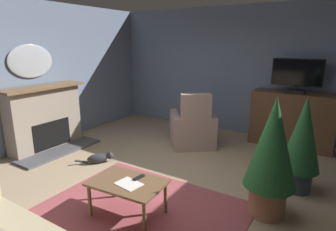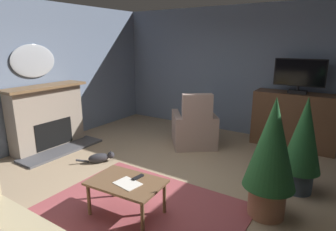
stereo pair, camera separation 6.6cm
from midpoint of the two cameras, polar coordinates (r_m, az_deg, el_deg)
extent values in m
cube|color=tan|center=(4.17, -0.90, -15.10)|extent=(6.75, 6.92, 0.04)
cube|color=slate|center=(6.55, 15.15, 8.71)|extent=(6.75, 0.10, 2.83)
cube|color=slate|center=(5.99, -26.79, 7.10)|extent=(0.10, 6.92, 2.83)
cube|color=#9E474C|center=(3.72, -4.97, -18.73)|extent=(2.45, 1.84, 0.01)
cube|color=#4C4C51|center=(5.82, -20.48, -6.63)|extent=(0.50, 1.62, 0.04)
cube|color=gray|center=(5.96, -23.20, -0.53)|extent=(0.37, 1.42, 1.21)
cube|color=black|center=(5.92, -22.14, -3.38)|extent=(0.10, 0.80, 0.52)
cube|color=brown|center=(5.80, -23.61, 5.40)|extent=(0.49, 1.58, 0.05)
ellipsoid|color=#B2B7BF|center=(5.97, -25.49, 10.02)|extent=(0.06, 0.90, 0.63)
cube|color=#402A1C|center=(6.24, 24.16, -5.49)|extent=(1.50, 0.46, 0.06)
cube|color=brown|center=(6.09, 24.68, -0.89)|extent=(1.56, 0.52, 1.10)
sphere|color=tan|center=(5.86, 21.61, -0.60)|extent=(0.03, 0.03, 0.03)
sphere|color=tan|center=(5.78, 27.04, -1.39)|extent=(0.03, 0.03, 0.03)
cube|color=black|center=(5.93, 25.20, 4.40)|extent=(0.33, 0.20, 0.06)
cylinder|color=black|center=(5.91, 25.27, 5.06)|extent=(0.04, 0.04, 0.08)
cube|color=black|center=(5.88, 25.60, 7.92)|extent=(0.91, 0.05, 0.52)
cube|color=black|center=(5.85, 25.55, 7.90)|extent=(0.87, 0.01, 0.48)
cube|color=brown|center=(3.46, -7.98, -13.38)|extent=(0.92, 0.64, 0.03)
cylinder|color=brown|center=(3.56, -0.19, -16.53)|extent=(0.04, 0.04, 0.42)
cylinder|color=brown|center=(3.94, -10.41, -13.41)|extent=(0.04, 0.04, 0.42)
cylinder|color=brown|center=(3.22, -4.60, -20.35)|extent=(0.04, 0.04, 0.42)
cylinder|color=brown|center=(3.64, -15.32, -16.29)|extent=(0.04, 0.04, 0.42)
cube|color=black|center=(3.50, -5.63, -12.45)|extent=(0.07, 0.17, 0.02)
cube|color=silver|center=(3.40, -7.68, -13.60)|extent=(0.33, 0.26, 0.01)
cube|color=#A3897F|center=(5.78, 5.55, -3.70)|extent=(0.98, 1.04, 0.46)
cube|color=#A3897F|center=(5.29, 6.33, 0.85)|extent=(0.56, 0.49, 0.66)
cube|color=#A3897F|center=(5.70, 2.11, -2.84)|extent=(0.64, 0.78, 0.66)
cube|color=#A3897F|center=(5.81, 8.97, -2.66)|extent=(0.64, 0.78, 0.66)
cylinder|color=#3D4C5B|center=(4.46, 25.43, -11.91)|extent=(0.38, 0.38, 0.32)
cone|color=#235B2D|center=(4.21, 26.46, -3.52)|extent=(0.53, 0.53, 1.05)
cylinder|color=#99664C|center=(3.75, 19.98, -15.95)|extent=(0.44, 0.44, 0.39)
cone|color=#235B2D|center=(3.45, 21.06, -5.30)|extent=(0.61, 0.61, 1.09)
ellipsoid|color=#2D2D33|center=(5.09, -13.63, -8.44)|extent=(0.35, 0.38, 0.16)
sphere|color=#2D2D33|center=(5.10, -11.21, -7.95)|extent=(0.12, 0.12, 0.12)
cone|color=#2D2D33|center=(5.11, -11.29, -7.22)|extent=(0.04, 0.04, 0.04)
cone|color=#2D2D33|center=(5.05, -11.19, -7.49)|extent=(0.04, 0.04, 0.04)
cylinder|color=#2D2D33|center=(5.13, -16.74, -8.87)|extent=(0.17, 0.20, 0.09)
camera|label=1|loc=(0.03, -89.51, 0.13)|focal=29.84mm
camera|label=2|loc=(0.03, 90.49, -0.13)|focal=29.84mm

